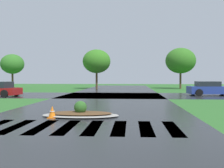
{
  "coord_description": "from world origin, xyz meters",
  "views": [
    {
      "loc": [
        1.75,
        -3.59,
        1.75
      ],
      "look_at": [
        0.58,
        13.32,
        1.29
      ],
      "focal_mm": 44.35,
      "sensor_mm": 36.0,
      "label": 1
    }
  ],
  "objects": [
    {
      "name": "asphalt_roadway",
      "position": [
        0.0,
        10.0,
        0.0
      ],
      "size": [
        9.11,
        80.0,
        0.01
      ],
      "primitive_type": "cube",
      "color": "#232628",
      "rests_on": "ground"
    },
    {
      "name": "asphalt_cross_road",
      "position": [
        0.0,
        21.86,
        0.0
      ],
      "size": [
        90.0,
        8.2,
        0.01
      ],
      "primitive_type": "cube",
      "color": "#232628",
      "rests_on": "ground"
    },
    {
      "name": "crosswalk_stripes",
      "position": [
        -0.0,
        5.78,
        0.0
      ],
      "size": [
        6.75,
        2.88,
        0.01
      ],
      "color": "white",
      "rests_on": "ground"
    },
    {
      "name": "median_island",
      "position": [
        -0.46,
        8.33,
        0.14
      ],
      "size": [
        3.36,
        1.72,
        0.68
      ],
      "color": "#9E9B93",
      "rests_on": "ground"
    },
    {
      "name": "car_silver_hatch",
      "position": [
        9.01,
        22.28,
        0.62
      ],
      "size": [
        4.22,
        2.32,
        1.3
      ],
      "rotation": [
        0.0,
        0.0,
        0.08
      ],
      "color": "navy",
      "rests_on": "ground"
    },
    {
      "name": "traffic_cone",
      "position": [
        -1.56,
        7.8,
        0.24
      ],
      "size": [
        0.36,
        0.36,
        0.52
      ],
      "color": "orange",
      "rests_on": "ground"
    },
    {
      "name": "background_treeline",
      "position": [
        6.09,
        35.4,
        3.79
      ],
      "size": [
        42.19,
        5.5,
        5.77
      ],
      "color": "#4C3823",
      "rests_on": "ground"
    }
  ]
}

